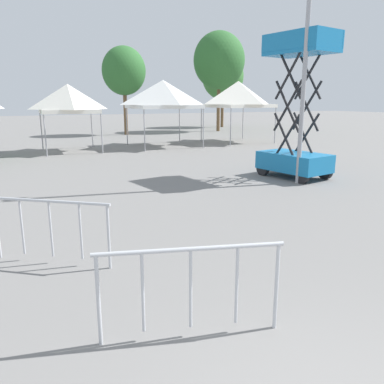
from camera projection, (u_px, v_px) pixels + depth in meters
name	position (u px, v px, depth m)	size (l,w,h in m)	color
canopy_tent_far_right	(68.00, 99.00, 19.27)	(2.82, 2.82, 3.38)	#9E9EA3
canopy_tent_behind_center	(163.00, 94.00, 21.47)	(3.60, 3.60, 3.68)	#9E9EA3
canopy_tent_behind_right	(238.00, 94.00, 23.71)	(3.68, 3.68, 3.73)	#9E9EA3
scissor_lift	(295.00, 137.00, 13.03)	(1.79, 2.51, 4.70)	black
light_pole_near_lift	(308.00, 18.00, 11.26)	(0.36, 0.36, 8.75)	#9E9EA3
tree_behind_tents_right	(223.00, 76.00, 36.69)	(3.95, 3.95, 6.95)	brown
tree_behind_tents_center	(124.00, 71.00, 28.42)	(3.21, 3.21, 6.46)	brown
tree_behind_tents_left	(219.00, 61.00, 31.58)	(4.21, 4.21, 8.06)	brown
crowd_barrier_mid_lot	(50.00, 219.00, 6.17)	(1.69, 1.32, 1.08)	#B7BABF
crowd_barrier_by_lift	(191.00, 275.00, 4.21)	(2.03, 0.64, 1.08)	#B7BABF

